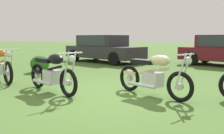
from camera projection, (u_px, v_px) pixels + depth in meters
The scene contains 6 objects.
ground_plane at pixel (103, 94), 5.75m from camera, with size 120.00×120.00×0.00m, color #476B2D.
motorcycle_orange at pixel (0, 65), 7.36m from camera, with size 1.96×1.23×1.02m.
motorcycle_black at pixel (52, 73), 5.89m from camera, with size 1.90×1.08×1.02m.
motorcycle_cream at pixel (153, 75), 5.51m from camera, with size 1.89×1.14×1.02m.
car_charcoal at pixel (103, 47), 13.16m from camera, with size 4.75×3.24×1.43m.
shrub_low at pixel (40, 64), 9.34m from camera, with size 0.71×0.67×0.63m.
Camera 1 is at (2.33, -5.14, 1.32)m, focal length 39.57 mm.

